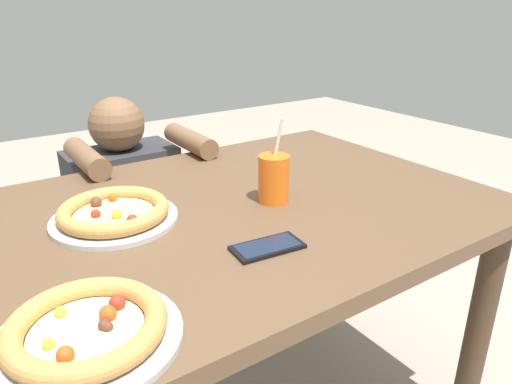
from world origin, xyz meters
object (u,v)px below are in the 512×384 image
at_px(drink_cup_colored, 274,178).
at_px(diner_seated, 129,226).
at_px(cell_phone, 267,247).
at_px(pizza_near, 87,330).
at_px(pizza_far, 114,213).

bearing_deg(drink_cup_colored, diner_seated, 101.12).
bearing_deg(cell_phone, pizza_near, -168.00).
height_order(pizza_near, cell_phone, pizza_near).
distance_m(pizza_far, diner_seated, 0.77).
xyz_separation_m(pizza_near, drink_cup_colored, (0.56, 0.28, 0.04)).
relative_size(pizza_near, diner_seated, 0.31).
height_order(pizza_near, diner_seated, diner_seated).
distance_m(pizza_far, drink_cup_colored, 0.40).
height_order(pizza_far, drink_cup_colored, drink_cup_colored).
bearing_deg(pizza_near, cell_phone, 12.00).
relative_size(drink_cup_colored, cell_phone, 1.38).
bearing_deg(drink_cup_colored, pizza_far, 163.88).
xyz_separation_m(pizza_near, cell_phone, (0.39, 0.08, -0.02)).
relative_size(cell_phone, diner_seated, 0.17).
distance_m(drink_cup_colored, cell_phone, 0.26).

